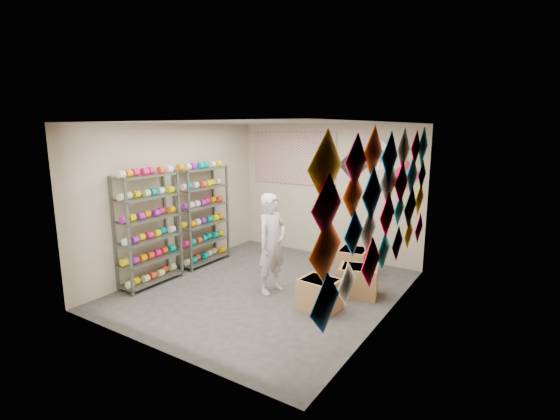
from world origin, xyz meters
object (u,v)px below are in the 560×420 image
Objects in this scene: shelf_rack_back at (203,216)px; shelf_rack_front at (149,230)px; shopkeeper at (272,244)px; carton_b at (358,281)px; carton_c at (353,262)px; carton_a at (320,294)px.

shelf_rack_front is at bearing -90.00° from shelf_rack_back.
shopkeeper is 1.50m from carton_b.
shelf_rack_back is at bearing 90.00° from shelf_rack_front.
carton_c is at bearing 39.59° from shelf_rack_front.
shelf_rack_front is 3.62m from carton_c.
carton_c is (2.74, 0.96, -0.71)m from shelf_rack_back.
carton_b is 1.06× the size of carton_c.
shelf_rack_back is 3.46× the size of carton_a.
shopkeeper is 2.78× the size of carton_b.
shelf_rack_back is 1.99m from shopkeeper.
carton_a is (2.88, -0.64, -0.72)m from shelf_rack_back.
carton_c is at bearing -21.16° from shopkeeper.
carton_b reaches higher than carton_a.
shelf_rack_front reaches higher than carton_b.
carton_a is at bearing -92.12° from shopkeeper.
shelf_rack_front is 3.04m from carton_a.
shelf_rack_front is 3.26× the size of carton_b.
shopkeeper is 2.94× the size of carton_c.
shelf_rack_front reaches higher than carton_a.
shopkeeper is 1.74m from carton_c.
carton_b is (3.17, 1.44, -0.71)m from shelf_rack_front.
shopkeeper is (1.93, 0.84, -0.14)m from shelf_rack_front.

